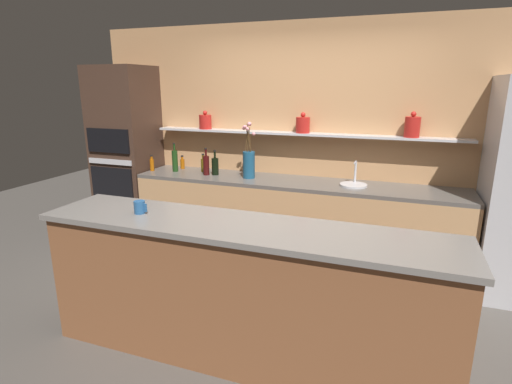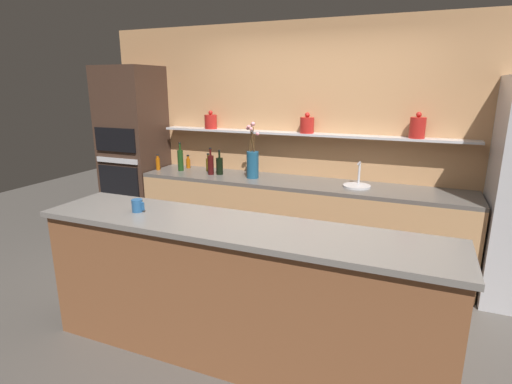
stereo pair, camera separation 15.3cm
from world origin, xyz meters
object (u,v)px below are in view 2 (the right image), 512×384
(flower_vase, at_px, (253,162))
(bottle_wine_2, at_px, (220,166))
(bottle_sauce_5, at_px, (188,163))
(coffee_mug, at_px, (137,206))
(bottle_wine_0, at_px, (180,160))
(bottle_oil_1, at_px, (208,164))
(sink_fixture, at_px, (357,184))
(bottle_sauce_3, at_px, (158,163))
(bottle_wine_4, at_px, (211,164))
(oven_tower, at_px, (134,154))

(flower_vase, bearing_deg, bottle_wine_2, 177.58)
(bottle_sauce_5, bearing_deg, coffee_mug, -68.15)
(flower_vase, distance_m, bottle_wine_0, 0.96)
(bottle_oil_1, distance_m, bottle_wine_2, 0.23)
(sink_fixture, distance_m, bottle_wine_0, 2.11)
(bottle_oil_1, distance_m, bottle_sauce_3, 0.63)
(sink_fixture, xyz_separation_m, bottle_oil_1, (-1.78, 0.09, 0.06))
(bottle_wine_0, height_order, bottle_sauce_5, bottle_wine_0)
(bottle_wine_0, xyz_separation_m, bottle_wine_2, (0.53, -0.01, -0.03))
(bottle_sauce_3, height_order, bottle_sauce_5, bottle_sauce_3)
(bottle_wine_0, xyz_separation_m, coffee_mug, (0.78, -1.78, 0.01))
(flower_vase, xyz_separation_m, sink_fixture, (1.15, 0.03, -0.15))
(flower_vase, height_order, coffee_mug, flower_vase)
(bottle_oil_1, height_order, bottle_sauce_3, bottle_oil_1)
(bottle_wine_4, height_order, bottle_sauce_5, bottle_wine_4)
(bottle_wine_0, relative_size, bottle_oil_1, 1.58)
(oven_tower, relative_size, bottle_wine_2, 7.50)
(bottle_oil_1, bearing_deg, bottle_sauce_3, -164.64)
(sink_fixture, height_order, coffee_mug, sink_fixture)
(bottle_oil_1, bearing_deg, bottle_wine_4, -51.71)
(bottle_wine_4, distance_m, coffee_mug, 1.76)
(sink_fixture, distance_m, bottle_wine_2, 1.58)
(bottle_sauce_3, bearing_deg, bottle_oil_1, 15.36)
(coffee_mug, bearing_deg, oven_tower, 129.66)
(oven_tower, relative_size, flower_vase, 3.43)
(coffee_mug, bearing_deg, sink_fixture, 53.35)
(sink_fixture, xyz_separation_m, bottle_wine_2, (-1.57, -0.02, 0.08))
(bottle_sauce_3, bearing_deg, bottle_wine_4, 1.72)
(sink_fixture, bearing_deg, flower_vase, -178.34)
(oven_tower, bearing_deg, bottle_wine_4, -2.33)
(sink_fixture, bearing_deg, bottle_oil_1, 177.21)
(bottle_wine_2, bearing_deg, flower_vase, -2.42)
(bottle_wine_4, relative_size, bottle_sauce_5, 1.89)
(bottle_wine_0, bearing_deg, bottle_wine_2, -0.58)
(oven_tower, bearing_deg, bottle_wine_0, 0.20)
(bottle_oil_1, relative_size, bottle_sauce_3, 1.13)
(bottle_wine_4, bearing_deg, bottle_oil_1, 128.29)
(oven_tower, height_order, bottle_wine_2, oven_tower)
(oven_tower, height_order, bottle_sauce_3, oven_tower)
(coffee_mug, bearing_deg, flower_vase, 84.16)
(bottle_wine_0, bearing_deg, bottle_wine_4, -6.27)
(bottle_sauce_5, height_order, coffee_mug, coffee_mug)
(bottle_oil_1, relative_size, bottle_wine_2, 0.76)
(flower_vase, xyz_separation_m, bottle_sauce_3, (-1.24, -0.05, -0.10))
(bottle_wine_4, bearing_deg, bottle_wine_0, 173.73)
(bottle_sauce_3, bearing_deg, bottle_wine_0, 14.06)
(bottle_oil_1, xyz_separation_m, bottle_wine_4, (0.11, -0.15, 0.03))
(bottle_wine_4, bearing_deg, bottle_sauce_5, 153.67)
(bottle_wine_2, distance_m, bottle_sauce_5, 0.56)
(bottle_oil_1, height_order, bottle_sauce_5, bottle_oil_1)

